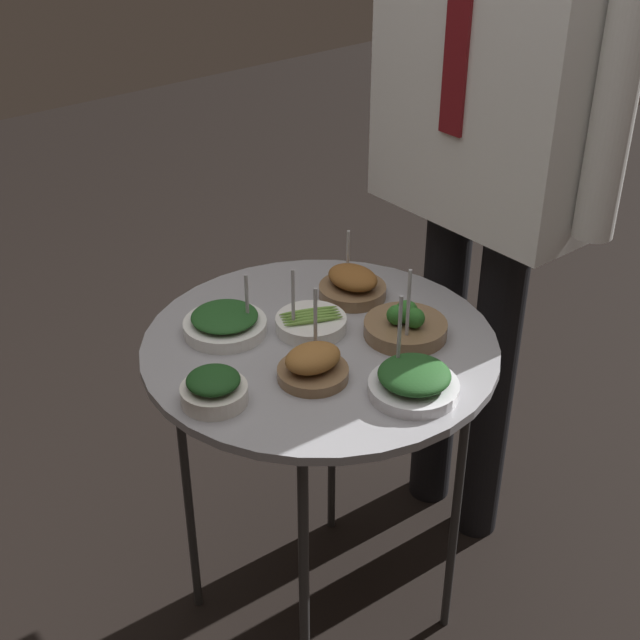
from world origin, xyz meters
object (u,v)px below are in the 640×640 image
(bowl_roast_front_left, at_px, (353,285))
(waiter_figure, at_px, (492,105))
(bowl_asparagus_mid_right, at_px, (311,323))
(bowl_spinach_front_right, at_px, (214,389))
(bowl_broccoli_center, at_px, (406,326))
(serving_cart, at_px, (320,365))
(bowl_spinach_back_left, at_px, (225,323))
(bowl_roast_far_rim, at_px, (313,365))
(bowl_spinach_back_right, at_px, (414,381))

(bowl_roast_front_left, xyz_separation_m, waiter_figure, (0.04, 0.35, 0.33))
(bowl_asparagus_mid_right, bearing_deg, bowl_roast_front_left, 107.62)
(bowl_spinach_front_right, distance_m, waiter_figure, 0.85)
(bowl_broccoli_center, xyz_separation_m, bowl_spinach_front_right, (-0.06, -0.41, 0.00))
(serving_cart, xyz_separation_m, bowl_asparagus_mid_right, (-0.05, 0.01, 0.07))
(serving_cart, distance_m, bowl_roast_front_left, 0.21)
(bowl_spinach_back_left, bearing_deg, bowl_roast_far_rim, 8.73)
(bowl_spinach_back_left, height_order, waiter_figure, waiter_figure)
(bowl_roast_far_rim, bearing_deg, bowl_spinach_front_right, -106.49)
(bowl_roast_front_left, bearing_deg, bowl_roast_far_rim, -54.37)
(waiter_figure, bearing_deg, bowl_spinach_back_right, -59.12)
(bowl_broccoli_center, bearing_deg, serving_cart, -121.54)
(bowl_roast_front_left, relative_size, bowl_spinach_back_left, 0.86)
(bowl_spinach_back_right, relative_size, waiter_figure, 0.10)
(bowl_roast_front_left, xyz_separation_m, bowl_spinach_back_left, (-0.05, -0.29, -0.01))
(bowl_asparagus_mid_right, relative_size, bowl_spinach_back_right, 0.81)
(bowl_spinach_back_right, bearing_deg, bowl_spinach_front_right, -125.25)
(bowl_spinach_front_right, relative_size, waiter_figure, 0.07)
(bowl_broccoli_center, height_order, bowl_asparagus_mid_right, bowl_broccoli_center)
(serving_cart, relative_size, bowl_spinach_back_right, 4.29)
(bowl_spinach_back_right, bearing_deg, serving_cart, -174.86)
(bowl_broccoli_center, height_order, bowl_spinach_back_left, bowl_broccoli_center)
(bowl_asparagus_mid_right, bearing_deg, bowl_roast_far_rim, -37.34)
(bowl_roast_far_rim, height_order, bowl_broccoli_center, bowl_broccoli_center)
(bowl_roast_far_rim, height_order, bowl_spinach_front_right, bowl_roast_far_rim)
(bowl_roast_front_left, bearing_deg, bowl_spinach_back_right, -23.56)
(bowl_roast_front_left, height_order, bowl_spinach_back_right, bowl_spinach_back_right)
(bowl_roast_front_left, relative_size, bowl_asparagus_mid_right, 0.98)
(bowl_roast_front_left, distance_m, bowl_spinach_back_left, 0.29)
(bowl_roast_far_rim, relative_size, bowl_roast_front_left, 1.18)
(bowl_spinach_back_left, bearing_deg, bowl_roast_front_left, 80.01)
(bowl_roast_far_rim, relative_size, bowl_spinach_front_right, 1.41)
(bowl_asparagus_mid_right, bearing_deg, waiter_figure, 91.06)
(bowl_spinach_front_right, xyz_separation_m, bowl_asparagus_mid_right, (-0.08, 0.28, -0.01))
(bowl_spinach_back_left, height_order, bowl_spinach_front_right, bowl_spinach_back_left)
(bowl_spinach_back_right, xyz_separation_m, waiter_figure, (-0.29, 0.49, 0.33))
(bowl_spinach_back_left, bearing_deg, bowl_spinach_back_right, 20.63)
(waiter_figure, bearing_deg, bowl_asparagus_mid_right, -88.94)
(bowl_spinach_front_right, bearing_deg, bowl_spinach_back_left, 141.21)
(bowl_broccoli_center, distance_m, waiter_figure, 0.52)
(serving_cart, height_order, bowl_roast_far_rim, bowl_roast_far_rim)
(bowl_roast_far_rim, bearing_deg, waiter_figure, 103.40)
(bowl_asparagus_mid_right, distance_m, waiter_figure, 0.60)
(serving_cart, distance_m, bowl_asparagus_mid_right, 0.09)
(bowl_broccoli_center, distance_m, bowl_spinach_back_right, 0.19)
(bowl_roast_front_left, bearing_deg, bowl_broccoli_center, -6.81)
(bowl_roast_far_rim, height_order, waiter_figure, waiter_figure)
(serving_cart, xyz_separation_m, waiter_figure, (-0.06, 0.51, 0.41))
(serving_cart, distance_m, bowl_spinach_back_left, 0.21)
(bowl_roast_far_rim, bearing_deg, bowl_roast_front_left, 125.63)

